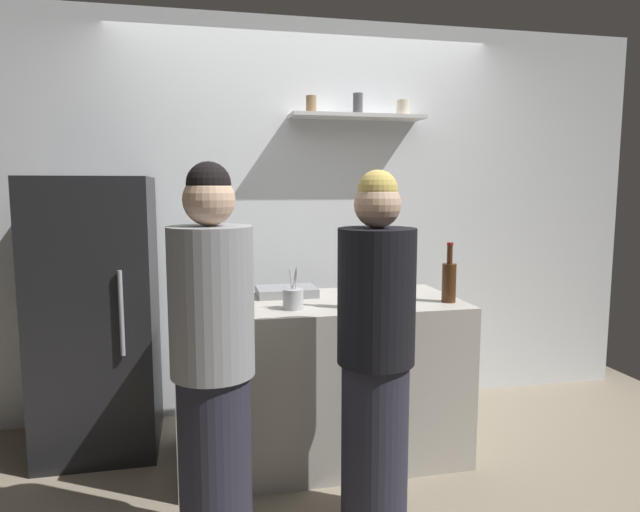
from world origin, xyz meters
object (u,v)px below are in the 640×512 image
object	(u,v)px
wine_bottle_amber_glass	(449,280)
person_blonde	(376,355)
wine_bottle_green_glass	(390,278)
refrigerator	(97,315)
utensil_holder	(293,299)
person_grey_hoodie	(213,366)
wine_bottle_dark_glass	(350,287)
water_bottle_plastic	(389,270)
baking_pan	(287,292)

from	to	relation	value
wine_bottle_amber_glass	person_blonde	size ratio (longest dim) A/B	0.21
person_blonde	wine_bottle_green_glass	bearing A→B (deg)	18.88
refrigerator	utensil_holder	xyz separation A→B (m)	(1.05, -0.55, 0.16)
utensil_holder	person_grey_hoodie	world-z (taller)	person_grey_hoodie
utensil_holder	person_blonde	bearing A→B (deg)	-61.48
utensil_holder	wine_bottle_green_glass	distance (m)	0.65
wine_bottle_dark_glass	water_bottle_plastic	bearing A→B (deg)	52.35
water_bottle_plastic	utensil_holder	bearing A→B (deg)	-145.63
utensil_holder	wine_bottle_green_glass	xyz separation A→B (m)	(0.60, 0.22, 0.05)
person_grey_hoodie	wine_bottle_green_glass	bearing A→B (deg)	-67.45
utensil_holder	person_grey_hoodie	xyz separation A→B (m)	(-0.42, -0.56, -0.15)
wine_bottle_amber_glass	water_bottle_plastic	xyz separation A→B (m)	(-0.18, 0.47, -0.00)
refrigerator	person_blonde	world-z (taller)	person_blonde
person_blonde	water_bottle_plastic	bearing A→B (deg)	20.38
water_bottle_plastic	wine_bottle_green_glass	bearing A→B (deg)	-107.46
wine_bottle_dark_glass	wine_bottle_green_glass	bearing A→B (deg)	39.83
baking_pan	utensil_holder	bearing A→B (deg)	-93.52
refrigerator	person_grey_hoodie	distance (m)	1.27
person_blonde	wine_bottle_dark_glass	bearing A→B (deg)	40.84
refrigerator	person_grey_hoodie	world-z (taller)	person_grey_hoodie
baking_pan	water_bottle_plastic	xyz separation A→B (m)	(0.66, 0.11, 0.09)
wine_bottle_green_glass	wine_bottle_amber_glass	xyz separation A→B (m)	(0.26, -0.23, 0.02)
baking_pan	utensil_holder	size ratio (longest dim) A/B	1.55
refrigerator	wine_bottle_green_glass	distance (m)	1.69
utensil_holder	person_blonde	distance (m)	0.61
refrigerator	wine_bottle_dark_glass	distance (m)	1.48
utensil_holder	wine_bottle_green_glass	world-z (taller)	wine_bottle_green_glass
utensil_holder	wine_bottle_dark_glass	distance (m)	0.30
utensil_holder	wine_bottle_green_glass	size ratio (longest dim) A/B	0.76
wine_bottle_amber_glass	person_grey_hoodie	xyz separation A→B (m)	(-1.29, -0.55, -0.21)
wine_bottle_green_glass	utensil_holder	bearing A→B (deg)	-159.69
wine_bottle_amber_glass	wine_bottle_green_glass	bearing A→B (deg)	138.19
baking_pan	person_grey_hoodie	xyz separation A→B (m)	(-0.45, -0.92, -0.12)
refrigerator	person_grey_hoodie	xyz separation A→B (m)	(0.62, -1.11, 0.01)
wine_bottle_green_glass	wine_bottle_dark_glass	world-z (taller)	wine_bottle_dark_glass
utensil_holder	wine_bottle_dark_glass	bearing A→B (deg)	-6.73
baking_pan	water_bottle_plastic	world-z (taller)	water_bottle_plastic
person_grey_hoodie	utensil_holder	bearing A→B (deg)	-51.93
refrigerator	wine_bottle_dark_glass	size ratio (longest dim) A/B	5.08
baking_pan	refrigerator	bearing A→B (deg)	169.90
wine_bottle_dark_glass	wine_bottle_amber_glass	world-z (taller)	wine_bottle_amber_glass
baking_pan	person_blonde	distance (m)	0.92
baking_pan	wine_bottle_dark_glass	world-z (taller)	wine_bottle_dark_glass
utensil_holder	wine_bottle_amber_glass	xyz separation A→B (m)	(0.86, -0.01, 0.07)
utensil_holder	wine_bottle_amber_glass	bearing A→B (deg)	-0.42
refrigerator	baking_pan	xyz separation A→B (m)	(1.07, -0.19, 0.13)
utensil_holder	refrigerator	bearing A→B (deg)	152.41
person_grey_hoodie	baking_pan	bearing A→B (deg)	-40.73
water_bottle_plastic	baking_pan	bearing A→B (deg)	-170.61
refrigerator	wine_bottle_dark_glass	xyz separation A→B (m)	(1.34, -0.58, 0.21)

